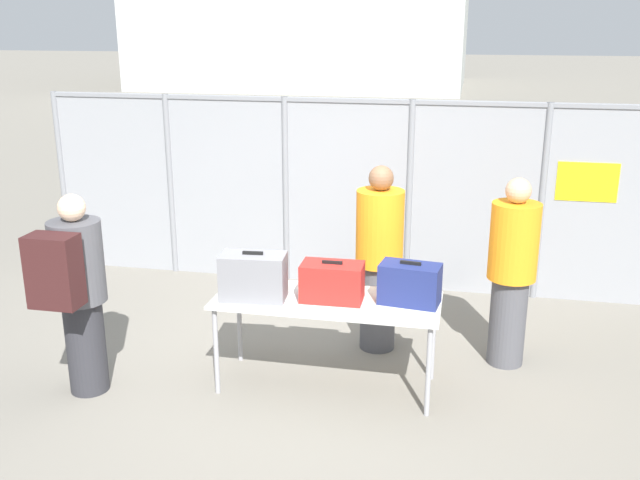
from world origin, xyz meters
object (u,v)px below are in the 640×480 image
(suitcase_grey, at_px, (253,276))
(suitcase_red, at_px, (332,282))
(traveler_hooded, at_px, (76,289))
(security_worker_near, at_px, (379,257))
(security_worker_far, at_px, (512,270))
(inspection_table, at_px, (327,306))
(suitcase_navy, at_px, (410,284))
(utility_trailer, at_px, (574,231))

(suitcase_grey, xyz_separation_m, suitcase_red, (0.61, 0.09, -0.03))
(traveler_hooded, distance_m, security_worker_near, 2.53)
(suitcase_red, bearing_deg, traveler_hooded, -165.01)
(suitcase_red, bearing_deg, suitcase_grey, -171.19)
(security_worker_near, xyz_separation_m, security_worker_far, (1.13, -0.07, -0.02))
(traveler_hooded, relative_size, security_worker_far, 0.99)
(suitcase_grey, xyz_separation_m, security_worker_far, (2.00, 0.83, -0.09))
(inspection_table, bearing_deg, security_worker_near, 69.03)
(suitcase_red, xyz_separation_m, traveler_hooded, (-1.90, -0.51, -0.02))
(traveler_hooded, bearing_deg, suitcase_grey, 27.40)
(suitcase_navy, height_order, traveler_hooded, traveler_hooded)
(suitcase_navy, relative_size, traveler_hooded, 0.30)
(traveler_hooded, relative_size, utility_trailer, 0.39)
(suitcase_grey, bearing_deg, traveler_hooded, -162.21)
(traveler_hooded, bearing_deg, suitcase_red, 24.59)
(inspection_table, relative_size, suitcase_red, 3.66)
(suitcase_navy, bearing_deg, utility_trailer, 64.64)
(suitcase_navy, height_order, security_worker_near, security_worker_near)
(security_worker_near, bearing_deg, suitcase_grey, 55.71)
(inspection_table, xyz_separation_m, suitcase_red, (0.04, -0.00, 0.21))
(suitcase_grey, relative_size, security_worker_far, 0.32)
(suitcase_red, relative_size, security_worker_near, 0.29)
(suitcase_red, bearing_deg, suitcase_navy, 5.54)
(traveler_hooded, xyz_separation_m, security_worker_far, (3.29, 1.24, -0.04))
(suitcase_navy, bearing_deg, traveler_hooded, -167.22)
(security_worker_near, bearing_deg, suitcase_navy, 123.87)
(inspection_table, bearing_deg, security_worker_far, 26.92)
(inspection_table, xyz_separation_m, suitcase_navy, (0.64, 0.05, 0.22))
(suitcase_navy, distance_m, security_worker_far, 1.04)
(security_worker_near, xyz_separation_m, utility_trailer, (2.03, 2.83, -0.46))
(suitcase_grey, bearing_deg, suitcase_red, 8.81)
(suitcase_grey, height_order, suitcase_navy, suitcase_grey)
(traveler_hooded, xyz_separation_m, security_worker_near, (2.16, 1.31, -0.02))
(security_worker_near, height_order, security_worker_far, security_worker_near)
(suitcase_red, bearing_deg, inspection_table, 175.74)
(suitcase_red, height_order, utility_trailer, suitcase_red)
(security_worker_near, relative_size, utility_trailer, 0.40)
(suitcase_red, relative_size, utility_trailer, 0.12)
(traveler_hooded, distance_m, utility_trailer, 5.92)
(inspection_table, bearing_deg, suitcase_red, -4.26)
(traveler_hooded, xyz_separation_m, utility_trailer, (4.19, 4.15, -0.49))
(inspection_table, bearing_deg, utility_trailer, 57.27)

